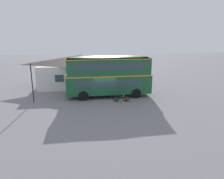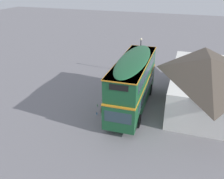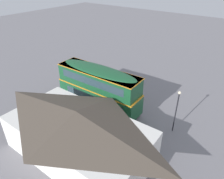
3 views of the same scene
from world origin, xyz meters
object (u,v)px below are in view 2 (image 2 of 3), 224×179
at_px(backpack_on_ground, 103,110).
at_px(water_bottle_green_metal, 97,105).
at_px(water_bottle_blue_sports, 97,114).
at_px(double_decker_bus, 133,81).
at_px(street_lamp, 140,52).
at_px(touring_bicycle, 106,105).

distance_m(backpack_on_ground, water_bottle_green_metal, 1.17).
xyz_separation_m(backpack_on_ground, water_bottle_blue_sports, (0.59, -0.31, -0.14)).
relative_size(double_decker_bus, water_bottle_blue_sports, 37.98).
relative_size(double_decker_bus, street_lamp, 2.20).
bearing_deg(backpack_on_ground, double_decker_bus, 127.91).
relative_size(double_decker_bus, water_bottle_green_metal, 44.33).
bearing_deg(touring_bicycle, street_lamp, 174.05).
relative_size(water_bottle_green_metal, street_lamp, 0.05).
bearing_deg(touring_bicycle, backpack_on_ground, -7.58).
xyz_separation_m(touring_bicycle, water_bottle_green_metal, (-0.10, -0.91, -0.27)).
distance_m(touring_bicycle, street_lamp, 9.66).
distance_m(double_decker_bus, backpack_on_ground, 3.72).
bearing_deg(double_decker_bus, backpack_on_ground, -52.09).
distance_m(touring_bicycle, backpack_on_ground, 0.73).
bearing_deg(backpack_on_ground, touring_bicycle, 172.42).
bearing_deg(street_lamp, double_decker_bus, 8.13).
xyz_separation_m(double_decker_bus, touring_bicycle, (1.03, -2.15, -2.27)).
bearing_deg(touring_bicycle, water_bottle_blue_sports, -17.12).
height_order(touring_bicycle, backpack_on_ground, touring_bicycle).
xyz_separation_m(double_decker_bus, street_lamp, (-8.28, -1.18, 0.12)).
bearing_deg(street_lamp, water_bottle_blue_sports, -7.36).
relative_size(water_bottle_blue_sports, street_lamp, 0.06).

